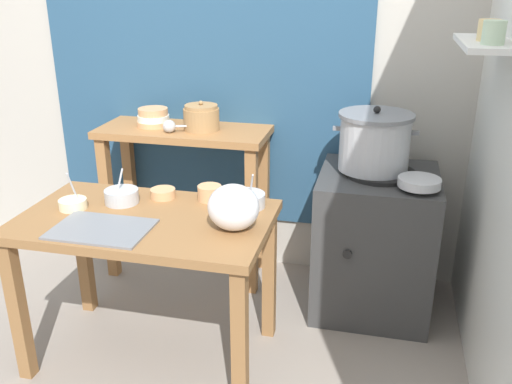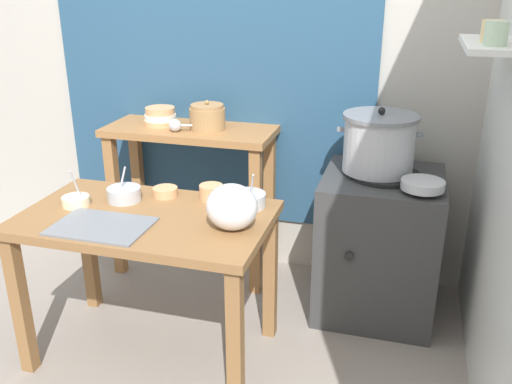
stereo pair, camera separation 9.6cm
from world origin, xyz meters
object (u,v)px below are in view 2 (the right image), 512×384
object	(u,v)px
clay_pot	(207,117)
prep_bowl_4	(124,194)
bowl_stack_enamel	(160,117)
ladle	(177,125)
prep_table	(147,237)
steamer_pot	(379,143)
prep_bowl_0	(165,191)
prep_bowl_3	(247,199)
back_shelf_table	(191,165)
plastic_bag	(232,207)
wide_pan	(423,185)
prep_bowl_2	(211,192)
prep_bowl_1	(76,200)
stove_block	(378,244)
serving_tray	(101,226)

from	to	relation	value
clay_pot	prep_bowl_4	world-z (taller)	clay_pot
clay_pot	bowl_stack_enamel	size ratio (longest dim) A/B	1.04
ladle	bowl_stack_enamel	bearing A→B (deg)	143.13
prep_table	bowl_stack_enamel	bearing A→B (deg)	109.63
steamer_pot	prep_bowl_0	distance (m)	1.08
prep_bowl_4	prep_bowl_3	bearing A→B (deg)	8.97
back_shelf_table	ladle	size ratio (longest dim) A/B	3.57
prep_table	clay_pot	distance (m)	0.88
plastic_bag	wide_pan	size ratio (longest dim) A/B	1.08
ladle	steamer_pot	bearing A→B (deg)	-0.81
bowl_stack_enamel	wide_pan	size ratio (longest dim) A/B	0.95
ladle	prep_bowl_2	bearing A→B (deg)	-51.97
clay_pot	prep_bowl_1	distance (m)	0.90
stove_block	serving_tray	size ratio (longest dim) A/B	1.95
clay_pot	wide_pan	size ratio (longest dim) A/B	0.99
bowl_stack_enamel	plastic_bag	size ratio (longest dim) A/B	0.89
ladle	prep_bowl_1	size ratio (longest dim) A/B	1.48
ladle	prep_bowl_4	distance (m)	0.61
plastic_bag	prep_bowl_1	world-z (taller)	plastic_bag
bowl_stack_enamel	prep_bowl_2	xyz separation A→B (m)	(0.51, -0.57, -0.19)
stove_block	prep_bowl_2	world-z (taller)	prep_bowl_2
ladle	serving_tray	distance (m)	0.91
clay_pot	back_shelf_table	bearing A→B (deg)	-180.00
serving_tray	back_shelf_table	bearing A→B (deg)	89.59
back_shelf_table	prep_bowl_0	world-z (taller)	back_shelf_table
steamer_pot	bowl_stack_enamel	bearing A→B (deg)	174.05
prep_bowl_1	wide_pan	bearing A→B (deg)	17.75
back_shelf_table	wide_pan	xyz separation A→B (m)	(1.28, -0.31, 0.12)
steamer_pot	prep_bowl_2	world-z (taller)	steamer_pot
clay_pot	prep_bowl_0	world-z (taller)	clay_pot
stove_block	wide_pan	size ratio (longest dim) A/B	3.90
prep_table	bowl_stack_enamel	xyz separation A→B (m)	(-0.29, 0.83, 0.34)
prep_bowl_3	steamer_pot	bearing A→B (deg)	41.68
wide_pan	prep_bowl_3	size ratio (longest dim) A/B	1.17
prep_table	wide_pan	distance (m)	1.28
stove_block	clay_pot	xyz separation A→B (m)	(-0.99, 0.13, 0.58)
serving_tray	wide_pan	bearing A→B (deg)	27.38
bowl_stack_enamel	prep_bowl_4	bearing A→B (deg)	-79.71
back_shelf_table	prep_bowl_1	world-z (taller)	prep_bowl_1
steamer_pot	prep_bowl_1	distance (m)	1.48
back_shelf_table	prep_bowl_4	xyz separation A→B (m)	(-0.06, -0.68, 0.08)
stove_block	ladle	world-z (taller)	ladle
bowl_stack_enamel	prep_bowl_2	bearing A→B (deg)	-48.30
plastic_bag	prep_bowl_0	bearing A→B (deg)	148.27
stove_block	plastic_bag	distance (m)	1.01
plastic_bag	prep_bowl_4	world-z (taller)	plastic_bag
prep_bowl_2	prep_bowl_4	world-z (taller)	prep_bowl_4
prep_bowl_0	prep_bowl_1	size ratio (longest dim) A/B	0.65
steamer_pot	plastic_bag	world-z (taller)	steamer_pot
clay_pot	prep_bowl_1	world-z (taller)	clay_pot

